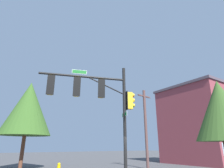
{
  "coord_description": "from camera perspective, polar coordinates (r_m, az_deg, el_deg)",
  "views": [
    {
      "loc": [
        7.38,
        9.52,
        1.95
      ],
      "look_at": [
        0.65,
        -0.45,
        5.89
      ],
      "focal_mm": 30.52,
      "sensor_mm": 36.0,
      "label": 1
    }
  ],
  "objects": [
    {
      "name": "signal_pole_assembly",
      "position": [
        12.01,
        -4.07,
        -4.15
      ],
      "size": [
        5.78,
        2.37,
        7.0
      ],
      "color": "black",
      "rests_on": "ground_plane"
    },
    {
      "name": "utility_pole",
      "position": [
        18.85,
        10.05,
        -12.2
      ],
      "size": [
        1.8,
        0.34,
        7.3
      ],
      "color": "brown",
      "rests_on": "ground_plane"
    },
    {
      "name": "tree_near",
      "position": [
        10.9,
        29.98,
        -6.82
      ],
      "size": [
        2.7,
        2.7,
        5.17
      ],
      "color": "brown",
      "rests_on": "ground_plane"
    },
    {
      "name": "tree_mid",
      "position": [
        19.89,
        -23.81,
        -6.6
      ],
      "size": [
        4.57,
        4.57,
        7.95
      ],
      "color": "brown",
      "rests_on": "ground_plane"
    },
    {
      "name": "brick_building",
      "position": [
        26.15,
        24.68,
        -10.84
      ],
      "size": [
        6.94,
        7.94,
        9.03
      ],
      "color": "brown",
      "rests_on": "ground_plane"
    }
  ]
}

